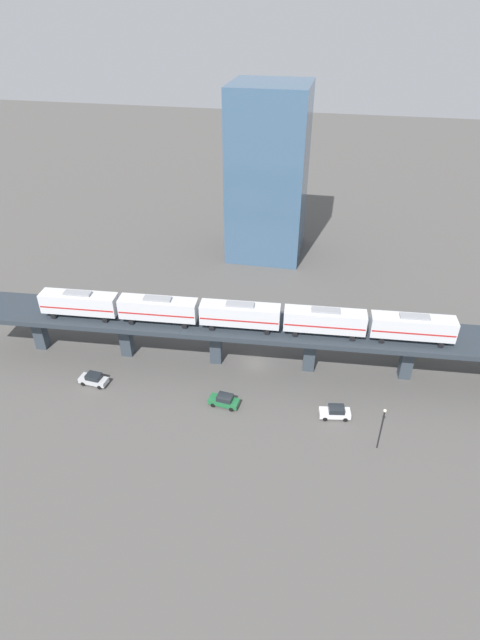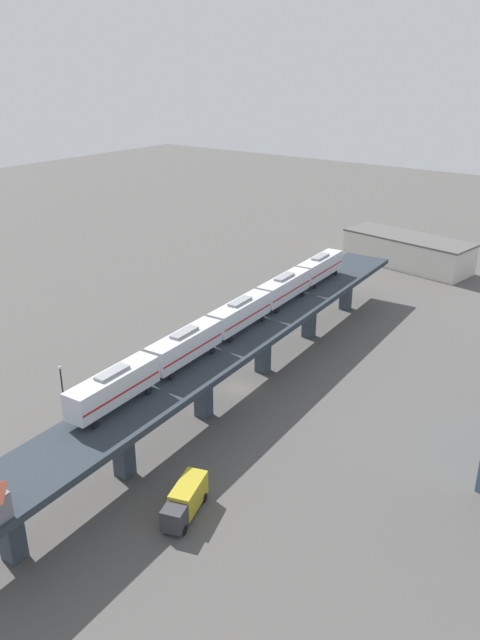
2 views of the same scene
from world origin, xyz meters
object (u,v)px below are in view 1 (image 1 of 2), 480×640
Objects in this scene: street_car_silver at (94,379)px; office_tower at (268,174)px; street_car_white at (335,412)px; street_lamp at (382,425)px; delivery_truck at (407,333)px; street_car_green at (224,400)px; subway_train at (240,314)px.

street_car_silver is 0.13× the size of office_tower.
street_lamp reaches higher than street_car_white.
street_car_white is at bearing 152.10° from delivery_truck.
office_tower reaches higher than street_car_green.
delivery_truck is 0.21× the size of office_tower.
street_car_white is 57.26m from office_tower.
street_car_green is 0.66× the size of street_lamp.
office_tower reaches higher than street_lamp.
office_tower is (30.43, 29.38, 16.24)m from delivery_truck.
street_car_white is 0.67× the size of street_lamp.
street_car_green is 22.39m from street_lamp.
street_car_silver is (-8.28, 21.36, -9.44)m from subway_train.
street_lamp reaches higher than street_car_silver.
delivery_truck reaches higher than street_car_white.
street_car_silver is 0.60× the size of delivery_truck.
street_car_silver is at bearing 160.19° from office_tower.
street_lamp reaches higher than delivery_truck.
street_lamp is 62.65m from office_tower.
delivery_truck is at bearing -27.90° from street_car_white.
street_lamp is at bearing -95.93° from street_car_silver.
street_car_silver is 43.00m from street_lamp.
delivery_truck is 45.31m from office_tower.
subway_train reaches higher than street_car_green.
street_car_green is 55.11m from office_tower.
street_car_silver is 20.83m from street_car_green.
street_car_silver is 0.99× the size of street_car_green.
street_lamp is at bearing -120.84° from subway_train.
subway_train is at bearing 116.04° from delivery_truck.
delivery_truck reaches higher than street_car_green.
office_tower reaches higher than street_car_white.
office_tower is at bearing 23.15° from street_lamp.
office_tower is (52.35, 2.18, 17.06)m from street_car_green.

